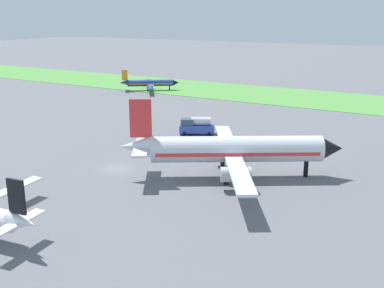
# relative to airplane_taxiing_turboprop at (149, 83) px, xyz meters

# --- Properties ---
(ground_plane) EXTENTS (600.00, 600.00, 0.00)m
(ground_plane) POSITION_rel_airplane_taxiing_turboprop_xyz_m (37.60, -61.19, -2.24)
(ground_plane) COLOR slate
(grass_taxiway_strip) EXTENTS (360.00, 28.00, 0.08)m
(grass_taxiway_strip) POSITION_rel_airplane_taxiing_turboprop_xyz_m (37.60, 10.64, -2.20)
(grass_taxiway_strip) COLOR #549342
(grass_taxiway_strip) RESTS_ON ground_plane
(airplane_taxiing_turboprop) EXTENTS (15.21, 17.18, 6.12)m
(airplane_taxiing_turboprop) POSITION_rel_airplane_taxiing_turboprop_xyz_m (0.00, 0.00, 0.00)
(airplane_taxiing_turboprop) COLOR navy
(airplane_taxiing_turboprop) RESTS_ON ground_plane
(airplane_midfield_jet) EXTENTS (27.56, 27.54, 10.97)m
(airplane_midfield_jet) POSITION_rel_airplane_taxiing_turboprop_xyz_m (53.58, -56.11, 1.71)
(airplane_midfield_jet) COLOR silver
(airplane_midfield_jet) RESTS_ON ground_plane
(fuel_truck_near_gate) EXTENTS (6.86, 5.18, 3.29)m
(fuel_truck_near_gate) POSITION_rel_airplane_taxiing_turboprop_xyz_m (37.53, -37.81, -0.66)
(fuel_truck_near_gate) COLOR #334FB2
(fuel_truck_near_gate) RESTS_ON ground_plane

